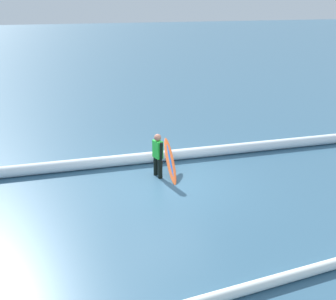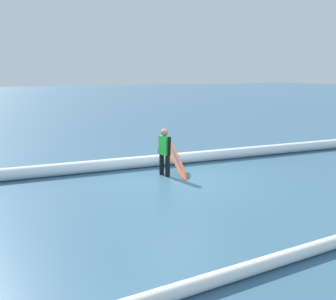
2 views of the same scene
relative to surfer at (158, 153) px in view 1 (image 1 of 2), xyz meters
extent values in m
plane|color=#37607A|center=(-0.16, 0.56, -0.78)|extent=(182.68, 182.68, 0.00)
cylinder|color=black|center=(0.03, -0.14, -0.46)|extent=(0.14, 0.14, 0.64)
cylinder|color=black|center=(-0.03, 0.14, -0.46)|extent=(0.14, 0.14, 0.64)
cube|color=#2DD83F|center=(0.00, 0.00, 0.13)|extent=(0.27, 0.38, 0.55)
sphere|color=#AF6E59|center=(0.00, 0.00, 0.51)|extent=(0.22, 0.22, 0.22)
cylinder|color=black|center=(0.05, -0.21, 0.13)|extent=(0.09, 0.21, 0.55)
cylinder|color=black|center=(-0.05, 0.21, 0.13)|extent=(0.09, 0.14, 0.55)
ellipsoid|color=#E55926|center=(-0.43, -0.10, -0.33)|extent=(0.55, 1.82, 0.94)
ellipsoid|color=blue|center=(-0.43, -0.10, -0.33)|extent=(0.33, 1.45, 0.77)
cylinder|color=white|center=(-0.65, -1.16, -0.59)|extent=(21.70, 1.72, 0.37)
cylinder|color=white|center=(-0.91, 5.64, -0.67)|extent=(14.89, 0.80, 0.22)
camera|label=1|loc=(3.48, 10.99, 4.42)|focal=42.81mm
camera|label=2|loc=(4.83, 9.86, 2.17)|focal=40.83mm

